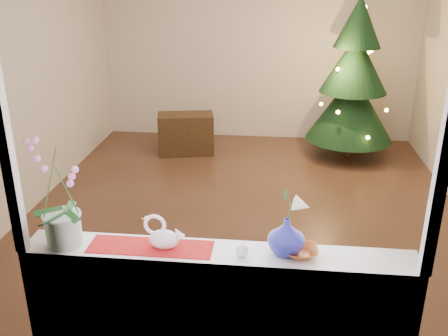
# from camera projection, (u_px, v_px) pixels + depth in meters

# --- Properties ---
(ground) EXTENTS (5.00, 5.00, 0.00)m
(ground) POSITION_uv_depth(u_px,v_px,m) (245.00, 209.00, 5.29)
(ground) COLOR #3C2418
(ground) RESTS_ON ground
(wall_back) EXTENTS (4.50, 0.10, 2.70)m
(wall_back) POSITION_uv_depth(u_px,v_px,m) (258.00, 46.00, 7.10)
(wall_back) COLOR beige
(wall_back) RESTS_ON ground
(wall_front) EXTENTS (4.50, 0.10, 2.70)m
(wall_front) POSITION_uv_depth(u_px,v_px,m) (214.00, 190.00, 2.48)
(wall_front) COLOR beige
(wall_front) RESTS_ON ground
(wall_left) EXTENTS (0.10, 5.00, 2.70)m
(wall_left) POSITION_uv_depth(u_px,v_px,m) (24.00, 78.00, 5.01)
(wall_left) COLOR beige
(wall_left) RESTS_ON ground
(window_apron) EXTENTS (2.20, 0.08, 0.88)m
(window_apron) POSITION_uv_depth(u_px,v_px,m) (216.00, 332.00, 2.86)
(window_apron) COLOR white
(window_apron) RESTS_ON ground
(windowsill) EXTENTS (2.20, 0.26, 0.04)m
(windowsill) POSITION_uv_depth(u_px,v_px,m) (218.00, 254.00, 2.77)
(windowsill) COLOR white
(windowsill) RESTS_ON window_apron
(window_frame) EXTENTS (2.22, 0.06, 1.60)m
(window_frame) POSITION_uv_depth(u_px,v_px,m) (215.00, 121.00, 2.38)
(window_frame) COLOR white
(window_frame) RESTS_ON windowsill
(runner) EXTENTS (0.70, 0.20, 0.01)m
(runner) POSITION_uv_depth(u_px,v_px,m) (151.00, 247.00, 2.80)
(runner) COLOR maroon
(runner) RESTS_ON windowsill
(orchid_pot) EXTENTS (0.24, 0.24, 0.63)m
(orchid_pot) POSITION_uv_depth(u_px,v_px,m) (59.00, 194.00, 2.72)
(orchid_pot) COLOR beige
(orchid_pot) RESTS_ON windowsill
(swan) EXTENTS (0.23, 0.11, 0.19)m
(swan) POSITION_uv_depth(u_px,v_px,m) (164.00, 232.00, 2.76)
(swan) COLOR white
(swan) RESTS_ON windowsill
(blue_vase) EXTENTS (0.27, 0.27, 0.24)m
(blue_vase) POSITION_uv_depth(u_px,v_px,m) (286.00, 234.00, 2.70)
(blue_vase) COLOR navy
(blue_vase) RESTS_ON windowsill
(lily) EXTENTS (0.13, 0.08, 0.18)m
(lily) POSITION_uv_depth(u_px,v_px,m) (288.00, 198.00, 2.62)
(lily) COLOR white
(lily) RESTS_ON blue_vase
(paperweight) EXTENTS (0.09, 0.09, 0.07)m
(paperweight) POSITION_uv_depth(u_px,v_px,m) (242.00, 251.00, 2.70)
(paperweight) COLOR silver
(paperweight) RESTS_ON windowsill
(amber_dish) EXTENTS (0.17, 0.17, 0.04)m
(amber_dish) POSITION_uv_depth(u_px,v_px,m) (301.00, 252.00, 2.72)
(amber_dish) COLOR #A84C1C
(amber_dish) RESTS_ON windowsill
(xmas_tree) EXTENTS (1.25, 1.25, 2.08)m
(xmas_tree) POSITION_uv_depth(u_px,v_px,m) (353.00, 79.00, 6.44)
(xmas_tree) COLOR black
(xmas_tree) RESTS_ON ground
(side_table) EXTENTS (0.80, 0.51, 0.55)m
(side_table) POSITION_uv_depth(u_px,v_px,m) (186.00, 134.00, 6.80)
(side_table) COLOR black
(side_table) RESTS_ON ground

